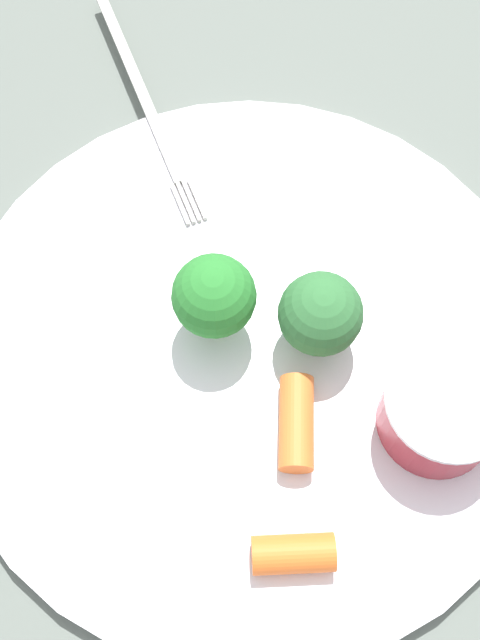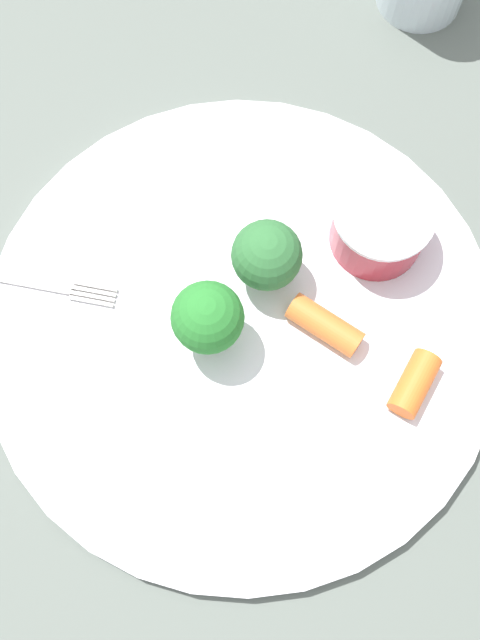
{
  "view_description": "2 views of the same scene",
  "coord_description": "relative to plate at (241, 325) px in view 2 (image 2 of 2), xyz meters",
  "views": [
    {
      "loc": [
        0.16,
        0.03,
        0.41
      ],
      "look_at": [
        -0.01,
        -0.01,
        0.02
      ],
      "focal_mm": 46.27,
      "sensor_mm": 36.0,
      "label": 1
    },
    {
      "loc": [
        0.1,
        -0.11,
        0.45
      ],
      "look_at": [
        0.0,
        -0.0,
        0.02
      ],
      "focal_mm": 42.41,
      "sensor_mm": 36.0,
      "label": 2
    }
  ],
  "objects": [
    {
      "name": "ground_plane",
      "position": [
        0.0,
        0.0,
        -0.01
      ],
      "size": [
        2.4,
        2.4,
        0.0
      ],
      "primitive_type": "plane",
      "color": "#59615A"
    },
    {
      "name": "plate",
      "position": [
        0.0,
        0.0,
        0.0
      ],
      "size": [
        0.32,
        0.32,
        0.01
      ],
      "primitive_type": "cylinder",
      "color": "white",
      "rests_on": "ground_plane"
    },
    {
      "name": "sauce_cup",
      "position": [
        0.02,
        0.1,
        0.03
      ],
      "size": [
        0.06,
        0.06,
        0.04
      ],
      "color": "maroon",
      "rests_on": "plate"
    },
    {
      "name": "broccoli_floret_0",
      "position": [
        -0.01,
        -0.02,
        0.04
      ],
      "size": [
        0.04,
        0.04,
        0.06
      ],
      "color": "#8EA95A",
      "rests_on": "plate"
    },
    {
      "name": "broccoli_floret_1",
      "position": [
        -0.01,
        0.03,
        0.04
      ],
      "size": [
        0.04,
        0.04,
        0.05
      ],
      "color": "#98B658",
      "rests_on": "plate"
    },
    {
      "name": "carrot_stick_0",
      "position": [
        0.04,
        0.03,
        0.01
      ],
      "size": [
        0.05,
        0.02,
        0.02
      ],
      "primitive_type": "cylinder",
      "rotation": [
        1.57,
        0.0,
        4.88
      ],
      "color": "orange",
      "rests_on": "plate"
    },
    {
      "name": "carrot_stick_1",
      "position": [
        0.1,
        0.04,
        0.01
      ],
      "size": [
        0.03,
        0.04,
        0.02
      ],
      "primitive_type": "cylinder",
      "rotation": [
        1.57,
        0.0,
        0.24
      ],
      "color": "orange",
      "rests_on": "plate"
    }
  ]
}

